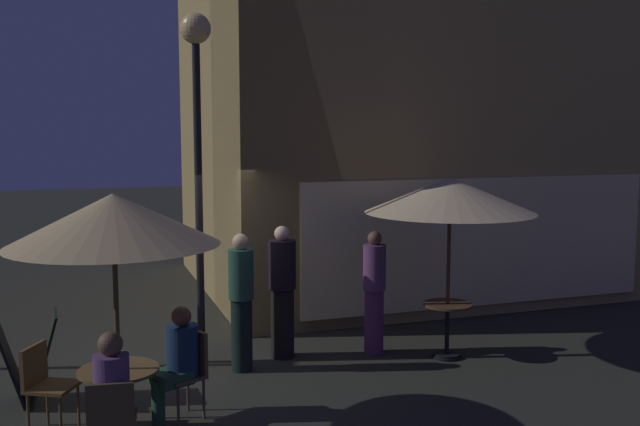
{
  "coord_description": "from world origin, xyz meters",
  "views": [
    {
      "loc": [
        -1.19,
        -9.04,
        3.08
      ],
      "look_at": [
        1.84,
        -0.14,
        1.98
      ],
      "focal_mm": 40.01,
      "sensor_mm": 36.0,
      "label": 1
    }
  ],
  "objects_px": {
    "street_lamp_near_corner": "(197,102)",
    "cafe_chair_2": "(112,416)",
    "cafe_table_1": "(447,320)",
    "patron_seated_1": "(113,391)",
    "patron_standing_2": "(282,292)",
    "cafe_table_0": "(119,386)",
    "patron_seated_0": "(178,357)",
    "menu_sandwich_board": "(27,359)",
    "patio_umbrella_1": "(450,196)",
    "patron_standing_4": "(241,301)",
    "patio_umbrella_0": "(113,221)",
    "cafe_chair_1": "(44,379)",
    "cafe_chair_0": "(190,366)",
    "patron_standing_3": "(374,292)"
  },
  "relations": [
    {
      "from": "cafe_chair_0",
      "to": "patron_standing_3",
      "type": "height_order",
      "value": "patron_standing_3"
    },
    {
      "from": "patron_seated_1",
      "to": "patron_standing_2",
      "type": "relative_size",
      "value": 0.72
    },
    {
      "from": "menu_sandwich_board",
      "to": "cafe_chair_0",
      "type": "bearing_deg",
      "value": -32.64
    },
    {
      "from": "cafe_table_0",
      "to": "cafe_chair_2",
      "type": "height_order",
      "value": "cafe_chair_2"
    },
    {
      "from": "menu_sandwich_board",
      "to": "cafe_table_1",
      "type": "bearing_deg",
      "value": -3.48
    },
    {
      "from": "patron_standing_4",
      "to": "patron_seated_0",
      "type": "bearing_deg",
      "value": 36.85
    },
    {
      "from": "cafe_table_0",
      "to": "patio_umbrella_1",
      "type": "distance_m",
      "value": 4.81
    },
    {
      "from": "patron_seated_0",
      "to": "patron_standing_3",
      "type": "xyz_separation_m",
      "value": [
        2.86,
        1.45,
        0.17
      ]
    },
    {
      "from": "patron_standing_3",
      "to": "patron_seated_1",
      "type": "bearing_deg",
      "value": 169.46
    },
    {
      "from": "patron_standing_2",
      "to": "patron_standing_4",
      "type": "height_order",
      "value": "patron_standing_2"
    },
    {
      "from": "cafe_table_1",
      "to": "menu_sandwich_board",
      "type": "bearing_deg",
      "value": 179.22
    },
    {
      "from": "menu_sandwich_board",
      "to": "cafe_table_0",
      "type": "distance_m",
      "value": 1.59
    },
    {
      "from": "cafe_table_0",
      "to": "patron_seated_0",
      "type": "bearing_deg",
      "value": 23.77
    },
    {
      "from": "patron_seated_1",
      "to": "patron_standing_4",
      "type": "distance_m",
      "value": 2.82
    },
    {
      "from": "cafe_table_0",
      "to": "cafe_chair_0",
      "type": "distance_m",
      "value": 0.82
    },
    {
      "from": "cafe_table_0",
      "to": "patron_seated_0",
      "type": "distance_m",
      "value": 0.69
    },
    {
      "from": "street_lamp_near_corner",
      "to": "cafe_chair_2",
      "type": "xyz_separation_m",
      "value": [
        -1.27,
        -2.87,
        -2.87
      ]
    },
    {
      "from": "cafe_chair_0",
      "to": "patron_seated_1",
      "type": "bearing_deg",
      "value": 25.6
    },
    {
      "from": "cafe_table_0",
      "to": "cafe_chair_0",
      "type": "height_order",
      "value": "cafe_chair_0"
    },
    {
      "from": "patio_umbrella_1",
      "to": "patron_standing_3",
      "type": "relative_size",
      "value": 1.44
    },
    {
      "from": "patron_seated_1",
      "to": "patron_standing_3",
      "type": "distance_m",
      "value": 4.28
    },
    {
      "from": "patron_seated_1",
      "to": "menu_sandwich_board",
      "type": "bearing_deg",
      "value": 31.02
    },
    {
      "from": "patron_seated_0",
      "to": "patron_seated_1",
      "type": "height_order",
      "value": "patron_seated_1"
    },
    {
      "from": "street_lamp_near_corner",
      "to": "cafe_table_1",
      "type": "height_order",
      "value": "street_lamp_near_corner"
    },
    {
      "from": "patio_umbrella_1",
      "to": "patron_seated_0",
      "type": "xyz_separation_m",
      "value": [
        -3.73,
        -0.95,
        -1.51
      ]
    },
    {
      "from": "patio_umbrella_1",
      "to": "patron_standing_4",
      "type": "relative_size",
      "value": 1.38
    },
    {
      "from": "patio_umbrella_1",
      "to": "street_lamp_near_corner",
      "type": "bearing_deg",
      "value": 164.72
    },
    {
      "from": "cafe_table_0",
      "to": "cafe_chair_0",
      "type": "xyz_separation_m",
      "value": [
        0.75,
        0.33,
        0.02
      ]
    },
    {
      "from": "patio_umbrella_0",
      "to": "cafe_chair_1",
      "type": "bearing_deg",
      "value": 151.33
    },
    {
      "from": "patron_seated_1",
      "to": "patron_standing_2",
      "type": "distance_m",
      "value": 3.49
    },
    {
      "from": "menu_sandwich_board",
      "to": "cafe_table_1",
      "type": "height_order",
      "value": "menu_sandwich_board"
    },
    {
      "from": "patron_seated_1",
      "to": "patio_umbrella_0",
      "type": "bearing_deg",
      "value": -0.0
    },
    {
      "from": "street_lamp_near_corner",
      "to": "patio_umbrella_1",
      "type": "bearing_deg",
      "value": -15.28
    },
    {
      "from": "cafe_table_1",
      "to": "cafe_chair_0",
      "type": "relative_size",
      "value": 0.8
    },
    {
      "from": "patio_umbrella_0",
      "to": "patio_umbrella_1",
      "type": "bearing_deg",
      "value": 15.73
    },
    {
      "from": "cafe_chair_2",
      "to": "cafe_chair_1",
      "type": "bearing_deg",
      "value": 35.0
    },
    {
      "from": "cafe_table_0",
      "to": "patron_standing_3",
      "type": "xyz_separation_m",
      "value": [
        3.48,
        1.72,
        0.32
      ]
    },
    {
      "from": "cafe_table_1",
      "to": "patron_standing_4",
      "type": "bearing_deg",
      "value": 171.95
    },
    {
      "from": "street_lamp_near_corner",
      "to": "cafe_chair_2",
      "type": "relative_size",
      "value": 5.11
    },
    {
      "from": "patio_umbrella_1",
      "to": "patron_seated_0",
      "type": "bearing_deg",
      "value": -165.68
    },
    {
      "from": "menu_sandwich_board",
      "to": "cafe_chair_2",
      "type": "xyz_separation_m",
      "value": [
        0.82,
        -2.07,
        0.03
      ]
    },
    {
      "from": "patio_umbrella_0",
      "to": "patron_standing_2",
      "type": "bearing_deg",
      "value": 41.17
    },
    {
      "from": "menu_sandwich_board",
      "to": "cafe_table_0",
      "type": "height_order",
      "value": "menu_sandwich_board"
    },
    {
      "from": "street_lamp_near_corner",
      "to": "cafe_table_0",
      "type": "distance_m",
      "value": 3.74
    },
    {
      "from": "menu_sandwich_board",
      "to": "patron_standing_3",
      "type": "relative_size",
      "value": 0.59
    },
    {
      "from": "patio_umbrella_0",
      "to": "patron_seated_0",
      "type": "distance_m",
      "value": 1.65
    },
    {
      "from": "street_lamp_near_corner",
      "to": "cafe_chair_2",
      "type": "height_order",
      "value": "street_lamp_near_corner"
    },
    {
      "from": "patio_umbrella_0",
      "to": "patron_standing_3",
      "type": "distance_m",
      "value": 4.11
    },
    {
      "from": "menu_sandwich_board",
      "to": "patio_umbrella_0",
      "type": "height_order",
      "value": "patio_umbrella_0"
    },
    {
      "from": "cafe_chair_2",
      "to": "cafe_table_0",
      "type": "bearing_deg",
      "value": 0.0
    }
  ]
}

